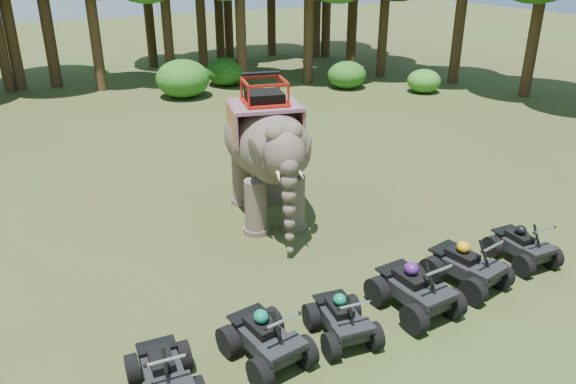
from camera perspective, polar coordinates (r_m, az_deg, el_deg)
name	(u,v)px	position (r m, az deg, el deg)	size (l,w,h in m)	color
ground	(313,286)	(13.08, 2.60, -9.51)	(110.00, 110.00, 0.00)	#47381E
elephant	(266,149)	(15.56, -2.23, 4.36)	(2.10, 4.77, 4.01)	brown
atv_0	(163,367)	(10.25, -12.60, -16.95)	(1.14, 1.57, 1.16)	black
atv_1	(266,332)	(10.69, -2.28, -14.04)	(1.23, 1.68, 1.25)	black
atv_2	(342,313)	(11.28, 5.53, -12.18)	(1.12, 1.53, 1.13)	black
atv_3	(415,283)	(12.23, 12.81, -9.03)	(1.31, 1.79, 1.33)	black
atv_4	(468,260)	(13.42, 17.78, -6.60)	(1.27, 1.74, 1.29)	black
atv_5	(524,241)	(14.85, 22.81, -4.61)	(1.14, 1.56, 1.16)	black
tree_0	(92,9)	(31.72, -19.33, 17.12)	(5.86, 5.86, 8.38)	#195114
tree_1	(165,6)	(33.14, -12.35, 17.97)	(5.76, 5.76, 8.23)	#195114
tree_2	(240,6)	(31.17, -4.90, 18.32)	(5.95, 5.95, 8.50)	#195114
tree_3	(309,8)	(31.77, 2.14, 18.16)	(5.70, 5.70, 8.15)	#195114
tree_4	(385,5)	(34.12, 9.81, 18.22)	(5.68, 5.68, 8.12)	#195114
tree_6	(539,5)	(31.27, 24.16, 16.92)	(6.29, 6.29, 8.99)	#195114
tree_33	(200,4)	(34.23, -8.92, 18.39)	(5.77, 5.77, 8.24)	#195114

